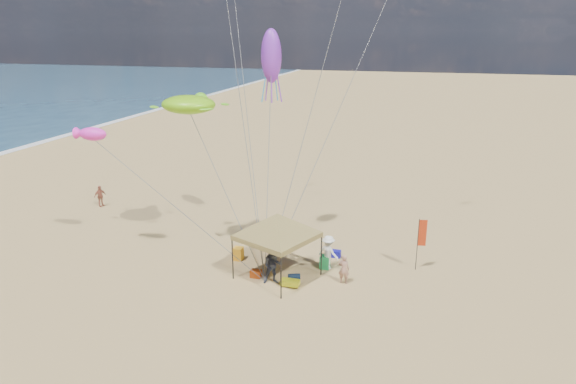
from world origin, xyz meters
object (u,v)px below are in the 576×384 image
(person_far_a, at_px, (100,196))
(person_near_a, at_px, (344,269))
(feather_flag, at_px, (421,236))
(cooler_red, at_px, (256,274))
(beach_cart, at_px, (290,283))
(chair_yellow, at_px, (238,254))
(person_near_b, at_px, (273,265))
(person_near_c, at_px, (328,252))
(cooler_blue, at_px, (336,254))
(chair_green, at_px, (325,262))
(canopy_tent, at_px, (277,216))

(person_far_a, bearing_deg, person_near_a, -86.11)
(feather_flag, distance_m, cooler_red, 8.70)
(beach_cart, distance_m, person_near_a, 2.73)
(chair_yellow, distance_m, person_near_b, 3.41)
(cooler_red, relative_size, beach_cart, 0.60)
(person_far_a, bearing_deg, person_near_c, -83.10)
(cooler_blue, height_order, person_far_a, person_far_a)
(cooler_red, distance_m, cooler_blue, 4.92)
(cooler_blue, xyz_separation_m, chair_green, (-0.29, -1.53, 0.16))
(chair_green, xyz_separation_m, person_far_a, (-17.44, 5.44, 0.41))
(cooler_red, xyz_separation_m, person_near_a, (4.39, 0.58, 0.57))
(person_near_a, bearing_deg, person_near_c, -49.73)
(feather_flag, relative_size, person_near_c, 1.55)
(person_near_a, height_order, person_near_b, person_near_b)
(person_near_c, bearing_deg, feather_flag, -144.47)
(canopy_tent, distance_m, beach_cart, 3.32)
(cooler_blue, xyz_separation_m, person_near_b, (-2.45, -3.87, 0.77))
(canopy_tent, relative_size, person_near_a, 3.84)
(chair_green, bearing_deg, person_near_a, -48.51)
(canopy_tent, bearing_deg, person_near_a, 3.88)
(beach_cart, bearing_deg, cooler_red, 166.65)
(chair_green, height_order, person_near_a, person_near_a)
(beach_cart, xyz_separation_m, person_far_a, (-16.22, 7.87, 0.56))
(canopy_tent, relative_size, person_near_c, 3.21)
(chair_green, xyz_separation_m, chair_yellow, (-4.79, -0.25, 0.00))
(person_near_a, bearing_deg, canopy_tent, 7.17)
(person_far_a, bearing_deg, feather_flag, -76.92)
(cooler_red, relative_size, cooler_blue, 1.00)
(person_near_c, bearing_deg, beach_cart, 82.30)
(feather_flag, height_order, person_far_a, feather_flag)
(cooler_blue, bearing_deg, chair_green, -100.89)
(cooler_blue, bearing_deg, person_near_b, -122.34)
(cooler_red, xyz_separation_m, beach_cart, (1.94, -0.46, 0.01))
(canopy_tent, height_order, chair_green, canopy_tent)
(canopy_tent, height_order, beach_cart, canopy_tent)
(chair_yellow, distance_m, person_near_c, 4.99)
(chair_green, height_order, person_near_c, person_near_c)
(feather_flag, bearing_deg, chair_green, -166.29)
(feather_flag, distance_m, person_near_c, 4.85)
(person_near_c, distance_m, person_far_a, 18.42)
(person_near_c, bearing_deg, person_far_a, 4.63)
(canopy_tent, height_order, person_near_a, canopy_tent)
(cooler_blue, bearing_deg, beach_cart, -111.01)
(person_near_a, xyz_separation_m, person_near_b, (-3.38, -0.95, 0.20))
(feather_flag, relative_size, person_far_a, 1.86)
(beach_cart, distance_m, person_far_a, 18.03)
(canopy_tent, xyz_separation_m, cooler_red, (-1.04, -0.35, -3.10))
(person_near_a, bearing_deg, chair_yellow, -7.46)
(cooler_red, height_order, chair_green, chair_green)
(cooler_red, bearing_deg, chair_yellow, 133.26)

